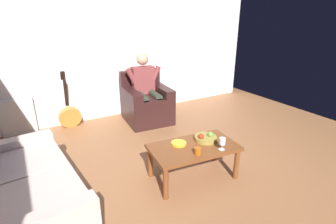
# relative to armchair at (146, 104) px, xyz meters

# --- Properties ---
(ground_plane) EXTENTS (6.34, 6.34, 0.00)m
(ground_plane) POSITION_rel_armchair_xyz_m (0.16, 2.05, -0.32)
(ground_plane) COLOR #9B653E
(wall_back) EXTENTS (5.68, 0.06, 2.67)m
(wall_back) POSITION_rel_armchair_xyz_m (0.16, -0.60, 1.01)
(wall_back) COLOR white
(wall_back) RESTS_ON ground
(armchair) EXTENTS (0.83, 0.87, 0.89)m
(armchair) POSITION_rel_armchair_xyz_m (0.00, 0.00, 0.00)
(armchair) COLOR black
(armchair) RESTS_ON ground
(person_seated) EXTENTS (0.66, 0.63, 1.22)m
(person_seated) POSITION_rel_armchair_xyz_m (-0.00, -0.01, 0.34)
(person_seated) COLOR brown
(person_seated) RESTS_ON ground
(couch) EXTENTS (1.05, 1.62, 0.89)m
(couch) POSITION_rel_armchair_xyz_m (2.15, 1.73, -0.01)
(couch) COLOR beige
(couch) RESTS_ON ground
(coffee_table) EXTENTS (1.07, 0.67, 0.42)m
(coffee_table) POSITION_rel_armchair_xyz_m (0.31, 1.90, 0.04)
(coffee_table) COLOR brown
(coffee_table) RESTS_ON ground
(guitar) EXTENTS (0.37, 0.28, 0.97)m
(guitar) POSITION_rel_armchair_xyz_m (1.28, -0.40, -0.10)
(guitar) COLOR #B98637
(guitar) RESTS_ON ground
(radiator) EXTENTS (0.51, 0.06, 0.59)m
(radiator) POSITION_rel_armchair_xyz_m (2.06, -0.53, -0.03)
(radiator) COLOR white
(radiator) RESTS_ON ground
(wine_glass_near) EXTENTS (0.07, 0.07, 0.15)m
(wine_glass_near) POSITION_rel_armchair_xyz_m (0.09, 2.13, 0.20)
(wine_glass_near) COLOR silver
(wine_glass_near) RESTS_ON coffee_table
(fruit_bowl) EXTENTS (0.27, 0.27, 0.11)m
(fruit_bowl) POSITION_rel_armchair_xyz_m (0.10, 1.85, 0.13)
(fruit_bowl) COLOR #9E893C
(fruit_bowl) RESTS_ON coffee_table
(decorative_dish) EXTENTS (0.18, 0.18, 0.02)m
(decorative_dish) POSITION_rel_armchair_xyz_m (0.44, 1.78, 0.11)
(decorative_dish) COLOR gold
(decorative_dish) RESTS_ON coffee_table
(candle_jar) EXTENTS (0.08, 0.08, 0.07)m
(candle_jar) POSITION_rel_armchair_xyz_m (0.38, 2.07, 0.14)
(candle_jar) COLOR #AF5414
(candle_jar) RESTS_ON coffee_table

